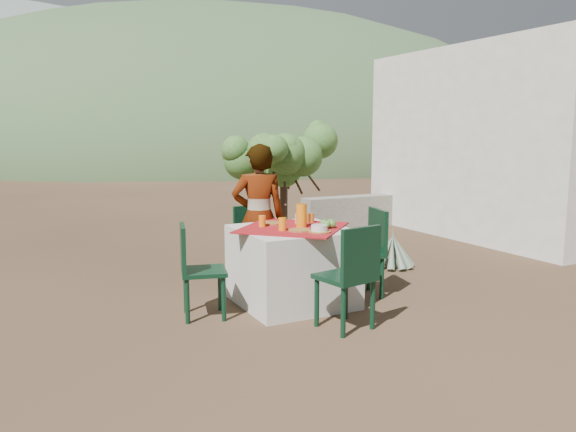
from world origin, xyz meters
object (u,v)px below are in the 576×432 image
Objects in this scene: chair_left at (195,266)px; chair_right at (368,248)px; agave at (393,252)px; guesthouse at (523,143)px; chair_near at (351,273)px; juice_pitcher at (301,216)px; chair_far at (254,239)px; shrub_tree at (286,164)px; person at (259,217)px; table at (292,266)px.

chair_right reaches higher than chair_left.
agave is at bearing -60.91° from chair_left.
guesthouse is (3.57, 1.18, 1.30)m from agave.
chair_near is at bearing -135.61° from agave.
chair_far is at bearing 94.10° from juice_pitcher.
chair_near is 1.06× the size of chair_left.
shrub_tree is at bearing 127.90° from agave.
person is (-0.08, -0.34, 0.31)m from chair_far.
shrub_tree is at bearing -108.67° from person.
guesthouse is at bearing -59.07° from chair_left.
agave is at bearing -13.45° from chair_far.
chair_near reaches higher than chair_left.
person is (-0.08, 0.64, 0.40)m from table.
chair_right is at bearing 158.54° from person.
agave is (0.91, -1.17, -1.06)m from shrub_tree.
juice_pitcher reaches higher than agave.
person is 0.37× the size of guesthouse.
juice_pitcher is at bearing -83.32° from chair_right.
shrub_tree is (0.88, 0.96, 0.78)m from chair_far.
agave is (1.87, 0.12, -0.58)m from person.
guesthouse reaches higher than shrub_tree.
person is 1.97m from agave.
chair_near is at bearing -30.43° from chair_right.
guesthouse is (4.55, 2.04, 1.00)m from chair_right.
table is 2.22× the size of agave.
agave is at bearing 22.94° from table.
juice_pitcher reaches higher than chair_near.
juice_pitcher is at bearing 121.08° from person.
table is 0.31× the size of guesthouse.
guesthouse is at bearing -148.50° from person.
chair_left is 0.54× the size of shrub_tree.
shrub_tree is 2.16m from juice_pitcher.
chair_near is 3.04m from shrub_tree.
juice_pitcher reaches higher than chair_far.
chair_far is at bearing 89.53° from table.
juice_pitcher is (-0.81, -1.97, -0.38)m from shrub_tree.
shrub_tree reaches higher than juice_pitcher.
table is at bearing -157.06° from agave.
agave is (1.80, 0.76, -0.18)m from table.
chair_far is 5.54m from guesthouse.
juice_pitcher is (0.16, -0.67, 0.10)m from person.
chair_far is 1.52m from shrub_tree.
agave is (0.98, 0.86, -0.30)m from chair_right.
chair_left reaches higher than table.
guesthouse is at bearing 0.18° from shrub_tree.
person reaches higher than juice_pitcher.
person is 1.68m from shrub_tree.
table is 0.98m from chair_left.
chair_left is 0.55× the size of person.
person is (-0.17, 1.54, 0.27)m from chair_near.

